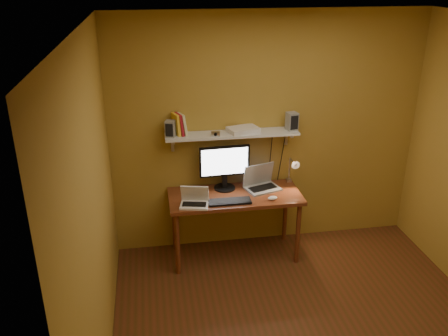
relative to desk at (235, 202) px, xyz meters
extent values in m
cube|color=#602D18|center=(0.42, -1.28, -0.67)|extent=(3.40, 3.20, 0.02)
cube|color=silver|center=(0.42, -1.28, 1.95)|extent=(3.40, 3.20, 0.02)
cube|color=#A57F32|center=(0.42, 0.33, 0.64)|extent=(3.40, 0.02, 2.60)
cube|color=#A57F32|center=(-1.29, -1.28, 0.64)|extent=(0.02, 3.20, 2.60)
cube|color=brown|center=(0.00, 0.00, 0.07)|extent=(1.40, 0.60, 0.04)
cylinder|color=brown|center=(-0.64, -0.24, -0.31)|extent=(0.05, 0.05, 0.71)
cylinder|color=brown|center=(0.64, -0.24, -0.31)|extent=(0.05, 0.05, 0.71)
cylinder|color=brown|center=(-0.64, 0.24, -0.31)|extent=(0.05, 0.05, 0.71)
cylinder|color=brown|center=(0.64, 0.24, -0.31)|extent=(0.05, 0.05, 0.71)
cube|color=silver|center=(0.00, 0.19, 0.70)|extent=(1.40, 0.25, 0.02)
cube|color=silver|center=(-0.62, 0.30, 0.60)|extent=(0.03, 0.03, 0.18)
cube|color=silver|center=(0.62, 0.30, 0.60)|extent=(0.03, 0.03, 0.18)
cylinder|color=black|center=(-0.08, 0.17, 0.09)|extent=(0.24, 0.24, 0.02)
cube|color=black|center=(-0.08, 0.17, 0.18)|extent=(0.05, 0.04, 0.17)
cube|color=black|center=(-0.08, 0.17, 0.41)|extent=(0.54, 0.06, 0.33)
cube|color=white|center=(-0.08, 0.15, 0.41)|extent=(0.50, 0.03, 0.29)
cube|color=gray|center=(0.32, 0.08, 0.10)|extent=(0.41, 0.34, 0.02)
cube|color=black|center=(0.32, 0.08, 0.11)|extent=(0.33, 0.22, 0.00)
cube|color=gray|center=(0.29, 0.17, 0.23)|extent=(0.36, 0.17, 0.25)
cube|color=#161745|center=(0.29, 0.17, 0.23)|extent=(0.31, 0.14, 0.21)
cube|color=white|center=(-0.45, -0.19, 0.10)|extent=(0.32, 0.25, 0.02)
cube|color=black|center=(-0.45, -0.19, 0.11)|extent=(0.26, 0.16, 0.00)
cube|color=white|center=(-0.44, -0.13, 0.20)|extent=(0.29, 0.14, 0.19)
cube|color=black|center=(-0.44, -0.13, 0.20)|extent=(0.25, 0.11, 0.16)
cube|color=black|center=(-0.09, -0.17, 0.10)|extent=(0.44, 0.15, 0.02)
ellipsoid|color=white|center=(0.36, -0.18, 0.10)|extent=(0.11, 0.09, 0.04)
cube|color=silver|center=(0.66, 0.24, 0.08)|extent=(0.05, 0.06, 0.08)
cylinder|color=silver|center=(0.66, 0.24, 0.23)|extent=(0.02, 0.02, 0.28)
cylinder|color=silver|center=(0.66, 0.16, 0.37)|extent=(0.01, 0.16, 0.01)
cone|color=silver|center=(0.66, 0.08, 0.37)|extent=(0.09, 0.09, 0.09)
sphere|color=#FFE0A5|center=(0.66, 0.06, 0.37)|extent=(0.04, 0.04, 0.04)
cube|color=gray|center=(-0.64, 0.18, 0.80)|extent=(0.12, 0.12, 0.17)
cube|color=gray|center=(0.64, 0.19, 0.81)|extent=(0.13, 0.13, 0.19)
cube|color=yellow|center=(-0.58, 0.22, 0.82)|extent=(0.09, 0.16, 0.23)
cube|color=maroon|center=(-0.55, 0.22, 0.82)|extent=(0.10, 0.16, 0.23)
cube|color=beige|center=(-0.51, 0.22, 0.82)|extent=(0.10, 0.16, 0.23)
cube|color=silver|center=(-0.18, 0.12, 0.74)|extent=(0.09, 0.05, 0.05)
cylinder|color=black|center=(-0.18, 0.10, 0.74)|extent=(0.04, 0.03, 0.03)
cube|color=white|center=(0.12, 0.20, 0.74)|extent=(0.35, 0.28, 0.05)
camera|label=1|loc=(-0.84, -4.42, 2.31)|focal=38.00mm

